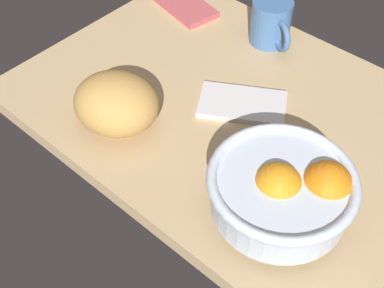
# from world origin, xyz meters

# --- Properties ---
(ground_plane) EXTENTS (0.77, 0.56, 0.03)m
(ground_plane) POSITION_xyz_m (0.00, 0.00, -0.01)
(ground_plane) COLOR tan
(fruit_bowl) EXTENTS (0.22, 0.22, 0.10)m
(fruit_bowl) POSITION_xyz_m (-0.21, 0.14, 0.05)
(fruit_bowl) COLOR silver
(fruit_bowl) RESTS_ON ground
(bread_loaf) EXTENTS (0.19, 0.18, 0.10)m
(bread_loaf) POSITION_xyz_m (0.12, 0.17, 0.05)
(bread_loaf) COLOR tan
(bread_loaf) RESTS_ON ground
(napkin_folded) EXTENTS (0.15, 0.11, 0.01)m
(napkin_folded) POSITION_xyz_m (0.27, -0.18, 0.01)
(napkin_folded) COLOR #BA4F55
(napkin_folded) RESTS_ON ground
(napkin_spare) EXTENTS (0.18, 0.16, 0.01)m
(napkin_spare) POSITION_xyz_m (-0.02, -0.01, 0.01)
(napkin_spare) COLOR silver
(napkin_spare) RESTS_ON ground
(mug) EXTENTS (0.12, 0.09, 0.09)m
(mug) POSITION_xyz_m (0.06, -0.21, 0.05)
(mug) COLOR #436DA3
(mug) RESTS_ON ground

